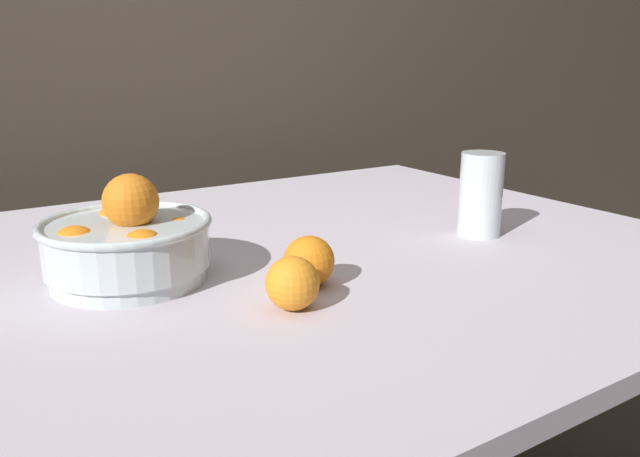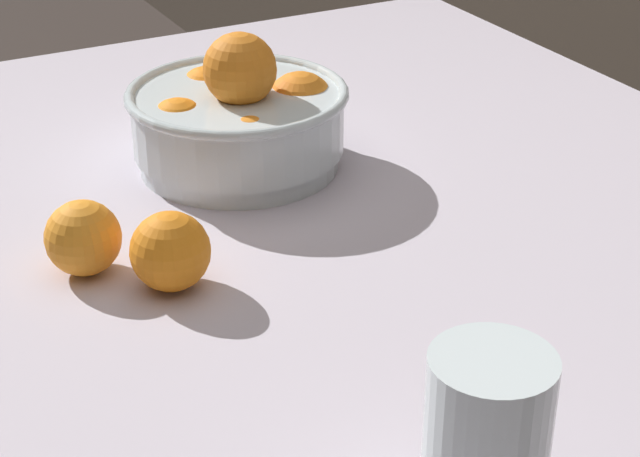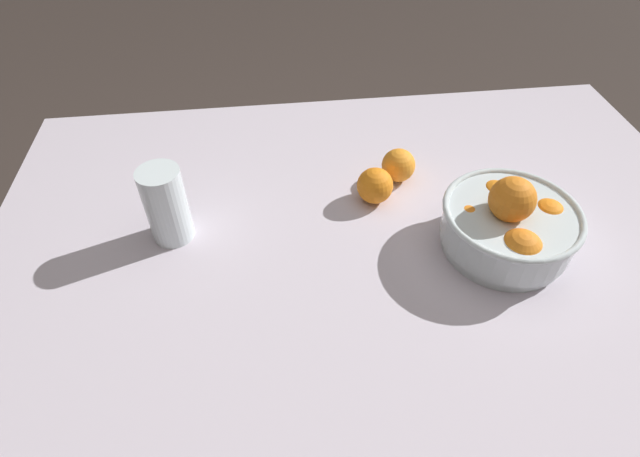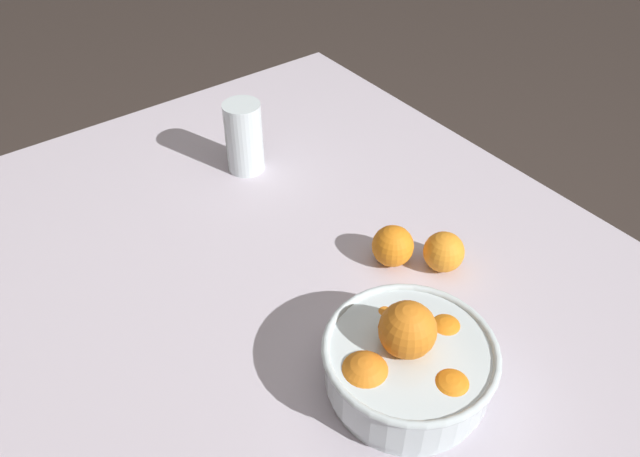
% 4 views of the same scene
% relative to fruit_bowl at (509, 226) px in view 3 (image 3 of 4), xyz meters
% --- Properties ---
extents(ground_plane, '(12.00, 12.00, 0.00)m').
position_rel_fruit_bowl_xyz_m(ground_plane, '(0.25, -0.00, -0.78)').
color(ground_plane, '#3D332D').
extents(dining_table, '(1.49, 1.16, 0.72)m').
position_rel_fruit_bowl_xyz_m(dining_table, '(0.25, -0.00, -0.12)').
color(dining_table, silver).
rests_on(dining_table, ground_plane).
extents(fruit_bowl, '(0.25, 0.25, 0.16)m').
position_rel_fruit_bowl_xyz_m(fruit_bowl, '(0.00, 0.00, 0.00)').
color(fruit_bowl, silver).
rests_on(fruit_bowl, dining_table).
extents(juice_glass, '(0.08, 0.08, 0.16)m').
position_rel_fruit_bowl_xyz_m(juice_glass, '(0.63, -0.11, 0.01)').
color(juice_glass, '#F4A314').
rests_on(juice_glass, dining_table).
extents(orange_loose_near_bowl, '(0.07, 0.07, 0.07)m').
position_rel_fruit_bowl_xyz_m(orange_loose_near_bowl, '(0.15, -0.23, -0.02)').
color(orange_loose_near_bowl, orange).
rests_on(orange_loose_near_bowl, dining_table).
extents(orange_loose_front, '(0.08, 0.08, 0.08)m').
position_rel_fruit_bowl_xyz_m(orange_loose_front, '(0.22, -0.17, -0.02)').
color(orange_loose_front, orange).
rests_on(orange_loose_front, dining_table).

